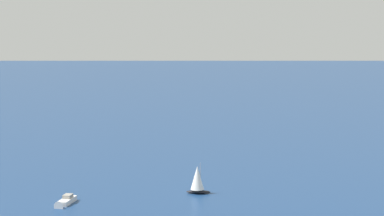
# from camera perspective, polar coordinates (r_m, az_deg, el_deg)

# --- Properties ---
(motorboat_far_stbd) EXTENTS (4.60, 9.46, 2.66)m
(motorboat_far_stbd) POSITION_cam_1_polar(r_m,az_deg,el_deg) (169.21, -10.45, -7.63)
(motorboat_far_stbd) COLOR white
(motorboat_far_stbd) RESTS_ON ground_plane
(sailboat_offshore) EXTENTS (6.44, 3.96, 8.05)m
(sailboat_offshore) POSITION_cam_1_polar(r_m,az_deg,el_deg) (176.91, 0.45, -5.93)
(sailboat_offshore) COLOR black
(sailboat_offshore) RESTS_ON ground_plane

